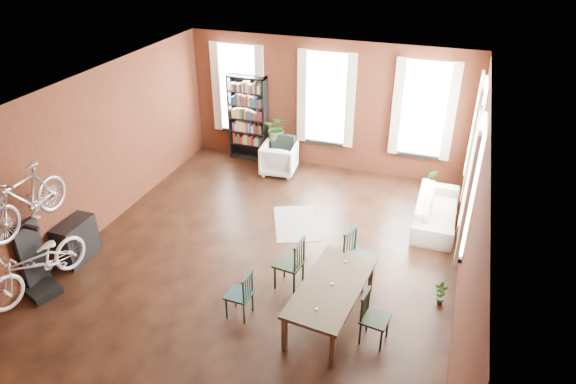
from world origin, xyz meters
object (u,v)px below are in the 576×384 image
at_px(white_armchair, 279,157).
at_px(dining_chair_b, 289,263).
at_px(dining_chair_a, 239,294).
at_px(dining_chair_d, 360,259).
at_px(dining_table, 331,302).
at_px(bookshelf, 248,118).
at_px(dining_chair_c, 375,319).
at_px(cream_sofa, 437,206).
at_px(plant_stand, 278,152).
at_px(bicycle_floor, 31,242).
at_px(console_table, 76,241).
at_px(bike_trainer, 43,291).

bearing_deg(white_armchair, dining_chair_b, 106.65).
distance_m(dining_chair_a, dining_chair_d, 2.18).
bearing_deg(dining_table, white_armchair, 124.98).
distance_m(dining_chair_d, bookshelf, 5.70).
height_order(dining_chair_c, cream_sofa, dining_chair_c).
bearing_deg(dining_chair_d, plant_stand, 53.20).
relative_size(dining_table, plant_stand, 3.07).
height_order(cream_sofa, bicycle_floor, bicycle_floor).
bearing_deg(white_armchair, console_table, 57.52).
xyz_separation_m(dining_chair_b, console_table, (-4.00, -0.55, -0.09)).
bearing_deg(dining_chair_c, dining_table, 78.29).
bearing_deg(plant_stand, white_armchair, -68.00).
bearing_deg(plant_stand, bike_trainer, -108.28).
relative_size(dining_chair_c, bookshelf, 0.39).
bearing_deg(bicycle_floor, dining_chair_d, 32.95).
distance_m(dining_table, dining_chair_c, 0.80).
xyz_separation_m(dining_chair_c, bookshelf, (-4.37, 5.46, 0.67)).
relative_size(bike_trainer, console_table, 0.59).
bearing_deg(dining_chair_d, dining_table, -175.39).
height_order(dining_chair_d, bike_trainer, dining_chair_d).
height_order(bike_trainer, console_table, console_table).
xyz_separation_m(bookshelf, white_armchair, (1.05, -0.58, -0.68)).
xyz_separation_m(dining_chair_a, bookshelf, (-2.21, 5.61, 0.68)).
relative_size(dining_table, white_armchair, 2.35).
height_order(dining_chair_b, cream_sofa, dining_chair_b).
relative_size(dining_table, dining_chair_b, 2.04).
bearing_deg(dining_chair_d, white_armchair, 54.78).
xyz_separation_m(bike_trainer, plant_stand, (2.03, 6.15, 0.25)).
relative_size(dining_chair_b, console_table, 1.22).
bearing_deg(bicycle_floor, bookshelf, 90.07).
xyz_separation_m(dining_chair_c, dining_chair_d, (-0.52, 1.29, 0.09)).
distance_m(bookshelf, bike_trainer, 6.45).
relative_size(dining_chair_a, dining_chair_d, 0.81).
xyz_separation_m(white_armchair, cream_sofa, (3.90, -1.12, -0.02)).
xyz_separation_m(bookshelf, bicycle_floor, (-1.15, -6.23, -0.02)).
xyz_separation_m(dining_chair_b, dining_chair_c, (1.64, -0.81, -0.05)).
bearing_deg(dining_chair_a, bike_trainer, -76.34).
xyz_separation_m(dining_chair_a, bicycle_floor, (-3.36, -0.63, 0.66)).
height_order(dining_table, dining_chair_c, dining_chair_c).
distance_m(dining_chair_d, console_table, 5.23).
xyz_separation_m(console_table, plant_stand, (2.14, 5.09, -0.08)).
bearing_deg(cream_sofa, dining_chair_c, 171.18).
distance_m(dining_chair_a, bike_trainer, 3.46).
bearing_deg(bike_trainer, dining_chair_d, 22.61).
height_order(dining_table, dining_chair_a, dining_chair_a).
xyz_separation_m(dining_chair_c, console_table, (-5.65, 0.26, -0.03)).
bearing_deg(dining_table, console_table, -174.15).
distance_m(dining_chair_a, dining_chair_c, 2.16).
distance_m(white_armchair, cream_sofa, 4.06).
relative_size(white_armchair, console_table, 1.06).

